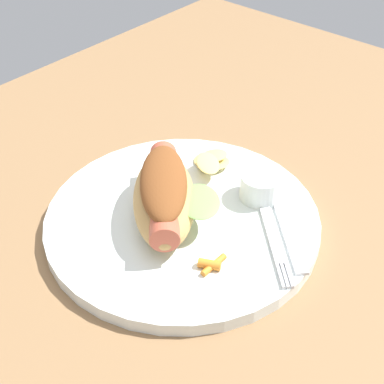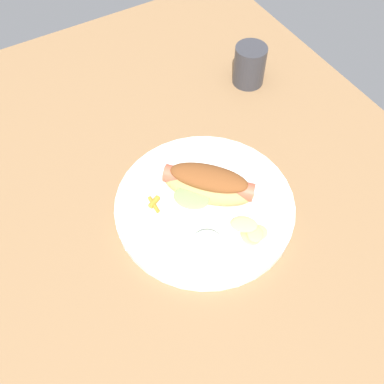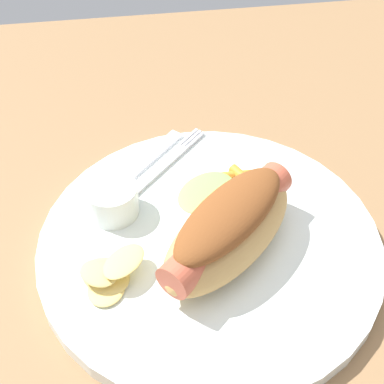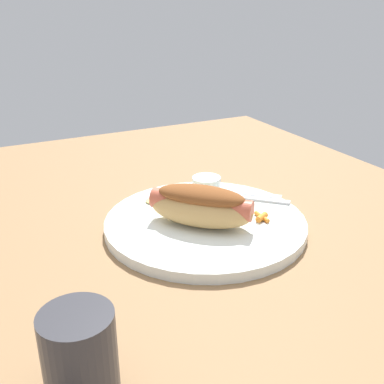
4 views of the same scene
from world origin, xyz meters
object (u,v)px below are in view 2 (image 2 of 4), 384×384
at_px(hot_dog, 208,183).
at_px(plate, 205,206).
at_px(drinking_cup, 250,65).
at_px(knife, 170,256).
at_px(fork, 165,244).
at_px(chips_pile, 251,231).
at_px(carrot_garnish, 154,203).
at_px(sauce_ramekin, 207,249).

bearing_deg(hot_dog, plate, 90.96).
bearing_deg(plate, drinking_cup, -47.02).
distance_m(hot_dog, knife, 0.14).
height_order(fork, chips_pile, chips_pile).
bearing_deg(carrot_garnish, fork, 164.84).
bearing_deg(fork, sauce_ramekin, -179.43).
distance_m(knife, carrot_garnish, 0.10).
height_order(chips_pile, carrot_garnish, chips_pile).
distance_m(plate, carrot_garnish, 0.09).
distance_m(plate, sauce_ramekin, 0.10).
xyz_separation_m(chips_pile, drinking_cup, (0.32, -0.22, 0.02)).
xyz_separation_m(carrot_garnish, drinking_cup, (0.19, -0.33, 0.02)).
bearing_deg(drinking_cup, plate, 132.98).
distance_m(sauce_ramekin, fork, 0.07).
xyz_separation_m(hot_dog, chips_pile, (-0.10, -0.02, -0.02)).
height_order(sauce_ramekin, drinking_cup, drinking_cup).
relative_size(knife, chips_pile, 2.09).
distance_m(knife, drinking_cup, 0.46).
xyz_separation_m(chips_pile, carrot_garnish, (0.13, 0.11, -0.01)).
bearing_deg(plate, sauce_ramekin, 150.60).
xyz_separation_m(hot_dog, knife, (-0.07, 0.11, -0.03)).
bearing_deg(chips_pile, drinking_cup, -33.92).
relative_size(hot_dog, drinking_cup, 1.86).
relative_size(chips_pile, carrot_garnish, 2.01).
height_order(plate, carrot_garnish, carrot_garnish).
bearing_deg(chips_pile, fork, 67.79).
xyz_separation_m(plate, hot_dog, (0.01, -0.01, 0.04)).
height_order(hot_dog, fork, hot_dog).
bearing_deg(chips_pile, sauce_ramekin, 85.59).
relative_size(hot_dog, knife, 1.13).
bearing_deg(sauce_ramekin, chips_pile, -94.41).
height_order(knife, chips_pile, chips_pile).
distance_m(plate, drinking_cup, 0.35).
height_order(hot_dog, knife, hot_dog).
xyz_separation_m(sauce_ramekin, knife, (0.03, 0.05, -0.01)).
bearing_deg(drinking_cup, knife, 129.79).
bearing_deg(drinking_cup, chips_pile, 146.08).
bearing_deg(fork, knife, 125.23).
xyz_separation_m(sauce_ramekin, fork, (0.05, 0.05, -0.01)).
bearing_deg(knife, plate, -105.91).
xyz_separation_m(knife, carrot_garnish, (0.10, -0.02, 0.00)).
bearing_deg(hot_dog, chips_pile, 146.87).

